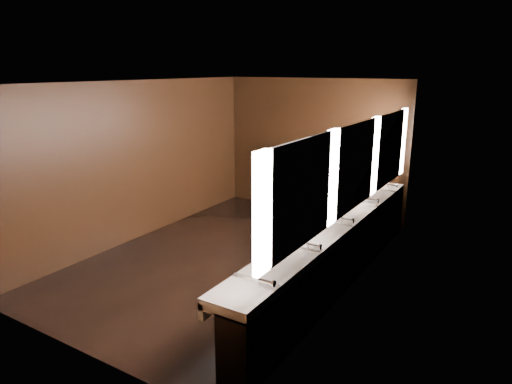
# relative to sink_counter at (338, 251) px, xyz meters

# --- Properties ---
(floor) EXTENTS (6.00, 6.00, 0.00)m
(floor) POSITION_rel_sink_counter_xyz_m (-1.79, 0.00, -0.50)
(floor) COLOR black
(floor) RESTS_ON ground
(ceiling) EXTENTS (4.00, 6.00, 0.02)m
(ceiling) POSITION_rel_sink_counter_xyz_m (-1.79, 0.00, 2.30)
(ceiling) COLOR #2D2D2B
(ceiling) RESTS_ON wall_back
(wall_back) EXTENTS (4.00, 0.02, 2.80)m
(wall_back) POSITION_rel_sink_counter_xyz_m (-1.79, 3.00, 0.90)
(wall_back) COLOR black
(wall_back) RESTS_ON floor
(wall_front) EXTENTS (4.00, 0.02, 2.80)m
(wall_front) POSITION_rel_sink_counter_xyz_m (-1.79, -3.00, 0.90)
(wall_front) COLOR black
(wall_front) RESTS_ON floor
(wall_left) EXTENTS (0.02, 6.00, 2.80)m
(wall_left) POSITION_rel_sink_counter_xyz_m (-3.79, 0.00, 0.90)
(wall_left) COLOR black
(wall_left) RESTS_ON floor
(wall_right) EXTENTS (0.02, 6.00, 2.80)m
(wall_right) POSITION_rel_sink_counter_xyz_m (0.21, 0.00, 0.90)
(wall_right) COLOR black
(wall_right) RESTS_ON floor
(sink_counter) EXTENTS (0.55, 5.40, 1.01)m
(sink_counter) POSITION_rel_sink_counter_xyz_m (0.00, 0.00, 0.00)
(sink_counter) COLOR black
(sink_counter) RESTS_ON floor
(mirror_band) EXTENTS (0.06, 5.03, 1.15)m
(mirror_band) POSITION_rel_sink_counter_xyz_m (0.19, -0.00, 1.25)
(mirror_band) COLOR white
(mirror_band) RESTS_ON wall_right
(person) EXTENTS (0.52, 0.65, 1.54)m
(person) POSITION_rel_sink_counter_xyz_m (-0.70, 0.01, 0.28)
(person) COLOR #7D93BA
(person) RESTS_ON floor
(trash_bin) EXTENTS (0.47, 0.47, 0.62)m
(trash_bin) POSITION_rel_sink_counter_xyz_m (-0.22, -0.61, -0.18)
(trash_bin) COLOR black
(trash_bin) RESTS_ON floor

